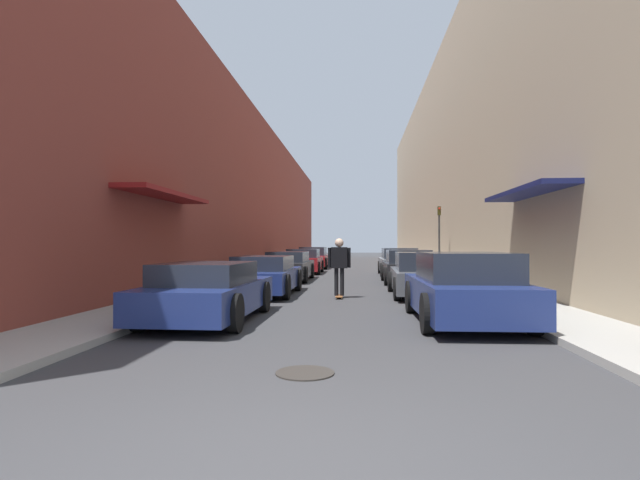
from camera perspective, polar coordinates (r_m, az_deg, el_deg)
The scene contains 17 objects.
ground at distance 26.59m, azimuth 3.39°, elevation -3.79°, with size 128.17×128.17×0.00m, color #38383A.
curb_strip_left at distance 32.76m, azimuth -4.14°, elevation -3.06°, with size 1.80×58.26×0.12m.
curb_strip_right at distance 32.64m, azimuth 11.28°, elevation -3.06°, with size 1.80×58.26×0.12m.
building_row_left at distance 33.42m, azimuth -9.07°, elevation 4.83°, with size 4.90×58.26×9.25m.
building_row_right at distance 33.47m, azimuth 16.25°, elevation 8.23°, with size 4.90×58.26×13.19m.
parked_car_left_0 at distance 10.27m, azimuth -12.63°, elevation -5.80°, with size 1.91×4.35×1.17m.
parked_car_left_1 at distance 15.25m, azimuth -6.34°, elevation -4.04°, with size 1.88×4.40×1.18m.
parked_car_left_2 at distance 21.09m, azimuth -3.59°, elevation -3.02°, with size 1.85×4.66×1.22m.
parked_car_left_3 at distance 26.36m, azimuth -1.87°, elevation -2.46°, with size 1.92×4.03×1.28m.
parked_car_left_4 at distance 31.66m, azimuth -0.77°, elevation -2.08°, with size 1.90×4.18×1.35m.
parked_car_right_0 at distance 10.16m, azimuth 16.15°, elevation -5.39°, with size 1.96×4.34×1.38m.
parked_car_right_1 at distance 15.09m, azimuth 11.60°, elevation -3.94°, with size 1.85×4.22×1.30m.
parked_car_right_2 at distance 19.99m, azimuth 9.99°, elevation -3.06°, with size 1.97×3.97×1.31m.
parked_car_right_3 at distance 25.06m, azimuth 8.99°, elevation -2.52°, with size 1.95×4.30×1.34m.
skateboarder at distance 14.21m, azimuth 2.21°, elevation -2.46°, with size 0.65×0.78×1.70m.
manhole_cover at distance 6.12m, azimuth -1.73°, elevation -14.94°, with size 0.70×0.70×0.02m.
traffic_light at distance 26.55m, azimuth 13.47°, elevation 0.99°, with size 0.16×0.22×3.37m.
Camera 1 is at (0.43, -3.24, 1.54)m, focal length 28.00 mm.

